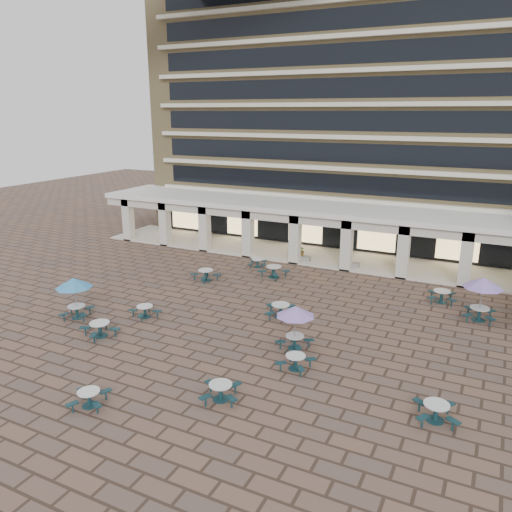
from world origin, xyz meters
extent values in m
plane|color=brown|center=(0.00, 0.00, 0.00)|extent=(120.00, 120.00, 0.00)
cube|color=tan|center=(0.00, 25.50, 11.00)|extent=(40.00, 15.00, 22.00)
cube|color=beige|center=(0.00, 17.75, 4.50)|extent=(36.80, 0.50, 0.35)
cube|color=black|center=(0.00, 17.98, 5.80)|extent=(35.20, 0.05, 1.60)
cube|color=beige|center=(0.00, 17.75, 7.10)|extent=(36.80, 0.50, 0.35)
cube|color=black|center=(0.00, 17.98, 8.40)|extent=(35.20, 0.05, 1.60)
cube|color=beige|center=(0.00, 17.75, 9.70)|extent=(36.80, 0.50, 0.35)
cube|color=black|center=(0.00, 17.98, 11.00)|extent=(35.20, 0.05, 1.60)
cube|color=beige|center=(0.00, 17.75, 12.30)|extent=(36.80, 0.50, 0.35)
cube|color=black|center=(0.00, 17.98, 13.60)|extent=(35.20, 0.05, 1.60)
cube|color=beige|center=(0.00, 17.75, 14.90)|extent=(36.80, 0.50, 0.35)
cube|color=black|center=(0.00, 17.98, 16.20)|extent=(35.20, 0.05, 1.60)
cube|color=beige|center=(0.00, 17.75, 17.50)|extent=(36.80, 0.50, 0.35)
cube|color=black|center=(0.00, 17.98, 18.80)|extent=(35.20, 0.05, 1.60)
cube|color=white|center=(0.00, 15.00, 4.20)|extent=(42.00, 6.60, 0.40)
cube|color=beige|center=(0.00, 12.15, 3.75)|extent=(42.00, 0.30, 0.90)
cube|color=black|center=(0.00, 17.70, 1.80)|extent=(38.00, 0.15, 3.20)
cube|color=beige|center=(0.00, 15.00, 0.06)|extent=(42.00, 6.00, 0.12)
cube|color=beige|center=(-19.00, 12.40, 2.00)|extent=(0.80, 0.80, 4.00)
cube|color=beige|center=(-14.78, 12.40, 2.00)|extent=(0.80, 0.80, 4.00)
cube|color=beige|center=(-10.56, 12.40, 2.00)|extent=(0.80, 0.80, 4.00)
cube|color=beige|center=(-6.33, 12.40, 2.00)|extent=(0.80, 0.80, 4.00)
cube|color=beige|center=(-2.11, 12.40, 2.00)|extent=(0.80, 0.80, 4.00)
cube|color=beige|center=(2.11, 12.40, 2.00)|extent=(0.80, 0.80, 4.00)
cube|color=beige|center=(6.33, 12.40, 2.00)|extent=(0.80, 0.80, 4.00)
cube|color=beige|center=(10.56, 12.40, 2.00)|extent=(0.80, 0.80, 4.00)
cube|color=#FFD88C|center=(-16.00, 17.55, 1.60)|extent=(3.20, 0.08, 2.40)
cube|color=#FFD88C|center=(-9.60, 17.55, 1.60)|extent=(3.20, 0.08, 2.40)
cube|color=#FFD88C|center=(-3.20, 17.55, 1.60)|extent=(3.20, 0.08, 2.40)
cube|color=#FFD88C|center=(3.20, 17.55, 1.60)|extent=(3.20, 0.08, 2.40)
cube|color=#FFD88C|center=(9.60, 17.55, 1.60)|extent=(3.20, 0.08, 2.40)
cylinder|color=#163A44|center=(-5.92, -1.81, 0.02)|extent=(0.66, 0.66, 0.04)
cylinder|color=#163A44|center=(-5.92, -1.81, 0.31)|extent=(0.17, 0.17, 0.62)
cylinder|color=silver|center=(-5.92, -1.81, 0.69)|extent=(0.94, 0.94, 0.05)
cube|color=#163A44|center=(-5.23, -1.55, 0.41)|extent=(0.58, 0.43, 0.05)
cylinder|color=#163A44|center=(-5.23, -1.55, 0.20)|extent=(0.08, 0.08, 0.39)
cube|color=#163A44|center=(-6.18, -1.12, 0.41)|extent=(0.43, 0.58, 0.05)
cylinder|color=#163A44|center=(-6.18, -1.12, 0.20)|extent=(0.08, 0.08, 0.39)
cube|color=#163A44|center=(-6.61, -2.07, 0.41)|extent=(0.58, 0.43, 0.05)
cylinder|color=#163A44|center=(-6.61, -2.07, 0.20)|extent=(0.08, 0.08, 0.39)
cube|color=#163A44|center=(-5.66, -2.50, 0.41)|extent=(0.43, 0.58, 0.05)
cylinder|color=#163A44|center=(-5.66, -2.50, 0.20)|extent=(0.08, 0.08, 0.39)
cylinder|color=#163A44|center=(-2.08, -10.30, 0.02)|extent=(0.64, 0.64, 0.04)
cylinder|color=#163A44|center=(-2.08, -10.30, 0.30)|extent=(0.17, 0.17, 0.61)
cylinder|color=silver|center=(-2.08, -10.30, 0.67)|extent=(0.92, 0.92, 0.05)
cube|color=#163A44|center=(-1.81, -9.63, 0.40)|extent=(0.43, 0.56, 0.05)
cylinder|color=#163A44|center=(-1.81, -9.63, 0.19)|extent=(0.07, 0.07, 0.39)
cube|color=#163A44|center=(-2.75, -10.03, 0.40)|extent=(0.56, 0.43, 0.05)
cylinder|color=#163A44|center=(-2.75, -10.03, 0.19)|extent=(0.07, 0.07, 0.39)
cube|color=#163A44|center=(-2.35, -10.96, 0.40)|extent=(0.43, 0.56, 0.05)
cylinder|color=#163A44|center=(-2.35, -10.96, 0.19)|extent=(0.07, 0.07, 0.39)
cube|color=#163A44|center=(-1.42, -10.57, 0.40)|extent=(0.56, 0.43, 0.05)
cylinder|color=#163A44|center=(-1.42, -10.57, 0.19)|extent=(0.07, 0.07, 0.39)
cylinder|color=#163A44|center=(2.56, -7.49, 0.02)|extent=(0.69, 0.69, 0.04)
cylinder|color=#163A44|center=(2.56, -7.49, 0.33)|extent=(0.18, 0.18, 0.65)
cylinder|color=silver|center=(2.56, -7.49, 0.72)|extent=(0.99, 0.99, 0.05)
cube|color=#163A44|center=(2.88, -6.79, 0.44)|extent=(0.48, 0.61, 0.05)
cylinder|color=#163A44|center=(2.88, -6.79, 0.21)|extent=(0.08, 0.08, 0.42)
cube|color=#163A44|center=(1.86, -7.16, 0.44)|extent=(0.61, 0.48, 0.05)
cylinder|color=#163A44|center=(1.86, -7.16, 0.21)|extent=(0.08, 0.08, 0.42)
cube|color=#163A44|center=(2.23, -8.19, 0.44)|extent=(0.48, 0.61, 0.05)
cylinder|color=#163A44|center=(2.23, -8.19, 0.21)|extent=(0.08, 0.08, 0.42)
cube|color=#163A44|center=(3.26, -7.81, 0.44)|extent=(0.61, 0.48, 0.05)
cylinder|color=#163A44|center=(3.26, -7.81, 0.21)|extent=(0.08, 0.08, 0.42)
cylinder|color=#163A44|center=(4.41, -3.65, 0.02)|extent=(0.67, 0.67, 0.04)
cylinder|color=#163A44|center=(4.41, -3.65, 0.31)|extent=(0.17, 0.17, 0.63)
cylinder|color=silver|center=(4.41, -3.65, 0.69)|extent=(0.95, 0.95, 0.05)
cube|color=#163A44|center=(4.98, -3.17, 0.42)|extent=(0.57, 0.54, 0.05)
cylinder|color=#163A44|center=(4.98, -3.17, 0.20)|extent=(0.08, 0.08, 0.40)
cube|color=#163A44|center=(3.93, -3.09, 0.42)|extent=(0.54, 0.57, 0.05)
cylinder|color=#163A44|center=(3.93, -3.09, 0.20)|extent=(0.08, 0.08, 0.40)
cube|color=#163A44|center=(3.85, -4.14, 0.42)|extent=(0.57, 0.54, 0.05)
cylinder|color=#163A44|center=(3.85, -4.14, 0.20)|extent=(0.08, 0.08, 0.40)
cube|color=#163A44|center=(4.90, -4.22, 0.42)|extent=(0.54, 0.57, 0.05)
cylinder|color=#163A44|center=(4.90, -4.22, 0.20)|extent=(0.08, 0.08, 0.40)
cylinder|color=#163A44|center=(-9.45, -3.69, 0.02)|extent=(0.71, 0.71, 0.04)
cylinder|color=#163A44|center=(-9.45, -3.69, 0.34)|extent=(0.18, 0.18, 0.67)
cylinder|color=silver|center=(-9.45, -3.69, 0.74)|extent=(1.02, 1.02, 0.05)
cube|color=#163A44|center=(-9.18, -2.94, 0.45)|extent=(0.46, 0.62, 0.05)
cylinder|color=#163A44|center=(-9.18, -2.94, 0.21)|extent=(0.08, 0.08, 0.43)
cube|color=#163A44|center=(-10.20, -3.41, 0.45)|extent=(0.62, 0.46, 0.05)
cylinder|color=#163A44|center=(-10.20, -3.41, 0.21)|extent=(0.08, 0.08, 0.43)
cube|color=#163A44|center=(-9.72, -4.43, 0.45)|extent=(0.46, 0.62, 0.05)
cylinder|color=#163A44|center=(-9.72, -4.43, 0.21)|extent=(0.08, 0.08, 0.43)
cube|color=#163A44|center=(-8.71, -3.96, 0.45)|extent=(0.62, 0.46, 0.05)
cylinder|color=#163A44|center=(-8.71, -3.96, 0.21)|extent=(0.08, 0.08, 0.43)
cylinder|color=gray|center=(-9.45, -3.69, 1.22)|extent=(0.05, 0.05, 2.44)
cone|color=#3984BF|center=(-9.45, -3.69, 2.19)|extent=(2.13, 2.13, 0.56)
cylinder|color=#163A44|center=(-6.43, -5.00, 0.02)|extent=(0.75, 0.75, 0.04)
cylinder|color=#163A44|center=(-6.43, -5.00, 0.35)|extent=(0.19, 0.19, 0.70)
cylinder|color=silver|center=(-6.43, -5.00, 0.78)|extent=(1.07, 1.07, 0.05)
cube|color=#163A44|center=(-5.66, -4.71, 0.47)|extent=(0.65, 0.49, 0.05)
cylinder|color=#163A44|center=(-5.66, -4.71, 0.22)|extent=(0.09, 0.09, 0.45)
cube|color=#163A44|center=(-6.73, -4.23, 0.47)|extent=(0.49, 0.65, 0.05)
cylinder|color=#163A44|center=(-6.73, -4.23, 0.22)|extent=(0.09, 0.09, 0.45)
cube|color=#163A44|center=(-7.21, -5.30, 0.47)|extent=(0.65, 0.49, 0.05)
cylinder|color=#163A44|center=(-7.21, -5.30, 0.22)|extent=(0.09, 0.09, 0.45)
cube|color=#163A44|center=(-6.14, -5.78, 0.47)|extent=(0.49, 0.65, 0.05)
cylinder|color=#163A44|center=(-6.14, -5.78, 0.22)|extent=(0.09, 0.09, 0.45)
cylinder|color=#163A44|center=(3.57, -1.67, 0.02)|extent=(0.67, 0.67, 0.04)
cylinder|color=#163A44|center=(3.57, -1.67, 0.32)|extent=(0.17, 0.17, 0.63)
cylinder|color=silver|center=(3.57, -1.67, 0.70)|extent=(0.96, 0.96, 0.05)
cube|color=#163A44|center=(4.18, -1.24, 0.42)|extent=(0.58, 0.52, 0.05)
cylinder|color=#163A44|center=(4.18, -1.24, 0.20)|extent=(0.08, 0.08, 0.40)
cube|color=#163A44|center=(3.14, -1.05, 0.42)|extent=(0.52, 0.58, 0.05)
cylinder|color=#163A44|center=(3.14, -1.05, 0.20)|extent=(0.08, 0.08, 0.40)
cube|color=#163A44|center=(2.95, -2.09, 0.42)|extent=(0.58, 0.52, 0.05)
cylinder|color=#163A44|center=(2.95, -2.09, 0.20)|extent=(0.08, 0.08, 0.40)
cube|color=#163A44|center=(3.99, -2.28, 0.42)|extent=(0.52, 0.58, 0.05)
cylinder|color=#163A44|center=(3.99, -2.28, 0.20)|extent=(0.08, 0.08, 0.40)
cylinder|color=gray|center=(3.57, -1.67, 1.15)|extent=(0.05, 0.05, 2.29)
cone|color=#8E6FC4|center=(3.57, -1.67, 2.06)|extent=(2.01, 2.01, 0.53)
cylinder|color=#163A44|center=(10.90, -5.04, 0.02)|extent=(0.70, 0.70, 0.04)
cylinder|color=#163A44|center=(10.90, -5.04, 0.33)|extent=(0.18, 0.18, 0.66)
cylinder|color=silver|center=(10.90, -5.04, 0.73)|extent=(1.01, 1.01, 0.05)
cube|color=#163A44|center=(11.30, -4.36, 0.44)|extent=(0.52, 0.62, 0.05)
cylinder|color=#163A44|center=(11.30, -4.36, 0.21)|extent=(0.08, 0.08, 0.42)
cube|color=#163A44|center=(10.23, -4.64, 0.44)|extent=(0.62, 0.52, 0.05)
cylinder|color=#163A44|center=(10.23, -4.64, 0.21)|extent=(0.08, 0.08, 0.42)
cube|color=#163A44|center=(10.51, -5.71, 0.44)|extent=(0.52, 0.62, 0.05)
cylinder|color=#163A44|center=(10.51, -5.71, 0.21)|extent=(0.08, 0.08, 0.42)
cube|color=#163A44|center=(11.58, -5.43, 0.44)|extent=(0.62, 0.52, 0.05)
cylinder|color=#163A44|center=(11.58, -5.43, 0.21)|extent=(0.08, 0.08, 0.42)
cylinder|color=#163A44|center=(-6.23, 5.50, 0.02)|extent=(0.75, 0.75, 0.04)
cylinder|color=#163A44|center=(-6.23, 5.50, 0.35)|extent=(0.19, 0.19, 0.70)
cylinder|color=silver|center=(-6.23, 5.50, 0.78)|extent=(1.07, 1.07, 0.05)
cube|color=#163A44|center=(-5.47, 5.82, 0.47)|extent=(0.66, 0.50, 0.05)
cylinder|color=#163A44|center=(-5.47, 5.82, 0.22)|extent=(0.09, 0.09, 0.45)
cube|color=#163A44|center=(-6.56, 6.27, 0.47)|extent=(0.50, 0.66, 0.05)
cylinder|color=#163A44|center=(-6.56, 6.27, 0.22)|extent=(0.09, 0.09, 0.45)
cube|color=#163A44|center=(-7.00, 5.17, 0.47)|extent=(0.66, 0.50, 0.05)
cylinder|color=#163A44|center=(-7.00, 5.17, 0.22)|extent=(0.09, 0.09, 0.45)
cube|color=#163A44|center=(-5.91, 4.73, 0.47)|extent=(0.50, 0.66, 0.05)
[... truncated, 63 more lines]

